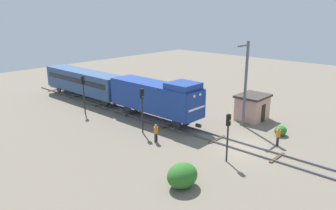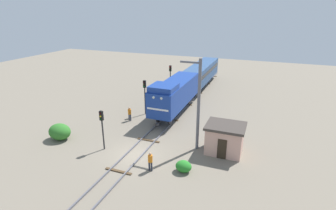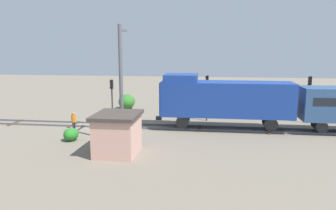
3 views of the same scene
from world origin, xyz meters
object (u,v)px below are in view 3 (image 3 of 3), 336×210
Objects in this scene: worker_near_track at (74,120)px; worker_by_signal at (181,108)px; relay_hut at (117,133)px; catenary_mast at (121,82)px; traffic_signal_far at (309,91)px; locomotive at (224,98)px; traffic_signal_mid at (207,90)px; traffic_signal_near at (112,92)px.

worker_by_signal is at bearing -173.81° from worker_near_track.
worker_by_signal is 0.49× the size of relay_hut.
catenary_mast is at bearing 120.79° from worker_near_track.
worker_by_signal is (-0.60, -12.01, -2.05)m from traffic_signal_far.
traffic_signal_far is 1.26× the size of relay_hut.
locomotive reaches higher than traffic_signal_mid.
traffic_signal_far is (-3.60, 7.97, 0.27)m from locomotive.
locomotive is 1.34× the size of catenary_mast.
traffic_signal_near is 0.88× the size of traffic_signal_far.
locomotive is 10.49m from relay_hut.
traffic_signal_far is 2.59× the size of worker_by_signal.
traffic_signal_far is at bearing 91.22° from traffic_signal_near.
locomotive is 8.75m from traffic_signal_far.
traffic_signal_mid is 12.43m from relay_hut.
traffic_signal_far is at bearing 118.79° from catenary_mast.
traffic_signal_far is at bearing 91.21° from traffic_signal_mid.
catenary_mast reaches higher than locomotive.
traffic_signal_far reaches higher than worker_by_signal.
traffic_signal_near is at bearing -88.78° from traffic_signal_mid.
traffic_signal_far is 12.20m from worker_by_signal.
traffic_signal_mid is at bearing 143.77° from catenary_mast.
traffic_signal_near is 1.11× the size of relay_hut.
traffic_signal_near is 8.97m from catenary_mast.
traffic_signal_mid is at bearing -88.79° from traffic_signal_far.
worker_by_signal is (-4.20, -4.04, -1.78)m from locomotive.
traffic_signal_mid reaches higher than worker_near_track.
relay_hut is (5.10, 5.28, 0.40)m from worker_near_track.
locomotive is 6.82× the size of worker_near_track.
worker_near_track is at bearing -62.24° from traffic_signal_mid.
worker_by_signal is at bearing 158.84° from catenary_mast.
traffic_signal_near is (-3.20, -10.85, -0.06)m from locomotive.
catenary_mast is (8.14, 3.27, 1.86)m from traffic_signal_near.
locomotive is 2.98× the size of traffic_signal_near.
relay_hut is at bearing -53.81° from traffic_signal_far.
traffic_signal_far is (-0.20, 9.43, 0.00)m from traffic_signal_mid.
worker_near_track is 1.00× the size of worker_by_signal.
traffic_signal_mid is 2.58× the size of worker_near_track.
traffic_signal_near is 18.83m from traffic_signal_far.
traffic_signal_mid is at bearing 152.23° from relay_hut.
locomotive is at bearing 159.06° from worker_near_track.
traffic_signal_near reaches higher than worker_near_track.
traffic_signal_mid reaches higher than relay_hut.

